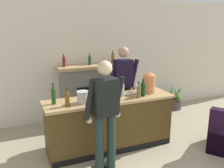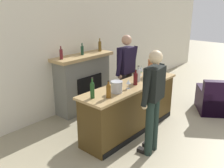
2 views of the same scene
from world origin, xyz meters
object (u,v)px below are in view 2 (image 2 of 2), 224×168
person_customer (153,99)px  wine_bottle_chardonnay_pale (154,72)px  fireplace_stone (83,82)px  wine_glass_by_dispenser (141,69)px  person_bartender (126,72)px  ice_bucket_steel (117,87)px  armchair_black (220,101)px  copper_dispenser (153,66)px  wine_glass_back_row (128,82)px  wine_bottle_port_short (153,74)px  wine_bottle_riesling_slim (136,78)px  wine_bottle_rose_blush (109,90)px  wine_bottle_cabernet_heavy (138,74)px  wine_bottle_merlot_tall (92,89)px  potted_plant_corner (145,79)px

person_customer → wine_bottle_chardonnay_pale: (0.96, 0.60, 0.13)m
fireplace_stone → wine_glass_by_dispenser: 1.41m
person_bartender → ice_bucket_steel: bearing=-150.1°
armchair_black → copper_dispenser: 1.83m
wine_glass_by_dispenser → wine_glass_back_row: 0.90m
copper_dispenser → wine_bottle_port_short: 0.39m
fireplace_stone → wine_bottle_riesling_slim: size_ratio=5.55×
fireplace_stone → wine_bottle_riesling_slim: 1.58m
person_bartender → wine_bottle_chardonnay_pale: size_ratio=5.79×
ice_bucket_steel → wine_bottle_rose_blush: size_ratio=0.71×
person_bartender → wine_glass_by_dispenser: 0.33m
person_bartender → wine_bottle_cabernet_heavy: (-0.25, -0.49, 0.10)m
wine_bottle_rose_blush → wine_bottle_merlot_tall: bearing=134.0°
armchair_black → person_bartender: size_ratio=0.67×
armchair_black → wine_bottle_port_short: wine_bottle_port_short is taller
copper_dispenser → ice_bucket_steel: size_ratio=1.97×
wine_bottle_cabernet_heavy → wine_glass_by_dispenser: (0.38, 0.20, -0.01)m
wine_bottle_port_short → armchair_black: bearing=-29.6°
wine_bottle_chardonnay_pale → potted_plant_corner: bearing=37.7°
armchair_black → wine_bottle_riesling_slim: 2.33m
copper_dispenser → wine_glass_by_dispenser: 0.27m
wine_bottle_port_short → wine_bottle_cabernet_heavy: size_ratio=0.92×
wine_bottle_merlot_tall → wine_glass_back_row: bearing=-12.2°
wine_bottle_riesling_slim → wine_glass_back_row: bearing=-173.0°
person_customer → wine_bottle_rose_blush: bearing=124.8°
person_customer → copper_dispenser: 1.41m
potted_plant_corner → wine_bottle_rose_blush: (-3.16, -1.40, 0.84)m
wine_glass_back_row → wine_glass_by_dispenser: bearing=20.4°
person_bartender → ice_bucket_steel: (-1.00, -0.58, 0.06)m
ice_bucket_steel → wine_bottle_riesling_slim: (0.54, 0.00, 0.03)m
wine_bottle_merlot_tall → wine_glass_back_row: size_ratio=2.09×
potted_plant_corner → person_customer: 3.47m
person_bartender → wine_glass_back_row: (-0.71, -0.60, 0.08)m
wine_glass_by_dispenser → ice_bucket_steel: bearing=-165.9°
person_customer → wine_bottle_riesling_slim: 0.77m
person_bartender → copper_dispenser: size_ratio=4.45×
person_customer → wine_bottle_rose_blush: person_customer is taller
person_customer → wine_bottle_merlot_tall: bearing=127.2°
wine_bottle_cabernet_heavy → wine_glass_by_dispenser: 0.43m
person_customer → wine_bottle_chardonnay_pale: bearing=32.0°
person_customer → fireplace_stone: bearing=77.5°
copper_dispenser → wine_glass_back_row: bearing=-172.5°
armchair_black → wine_glass_back_row: bearing=157.2°
fireplace_stone → wine_glass_back_row: fireplace_stone is taller
potted_plant_corner → ice_bucket_steel: size_ratio=3.18×
wine_bottle_chardonnay_pale → wine_bottle_cabernet_heavy: wine_bottle_cabernet_heavy is taller
ice_bucket_steel → wine_bottle_riesling_slim: wine_bottle_riesling_slim is taller
ice_bucket_steel → wine_bottle_rose_blush: wine_bottle_rose_blush is taller
copper_dispenser → wine_bottle_rose_blush: copper_dispenser is taller
wine_bottle_chardonnay_pale → wine_bottle_merlot_tall: bearing=173.7°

